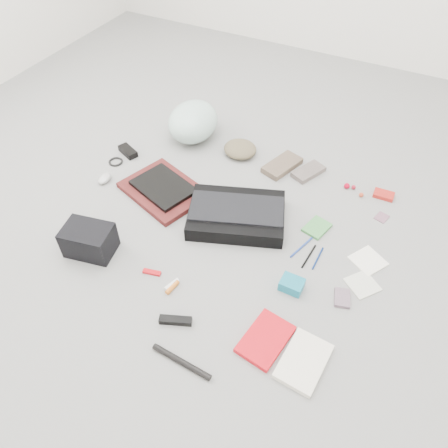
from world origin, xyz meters
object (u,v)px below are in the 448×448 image
at_px(messenger_bag, 236,215).
at_px(camera_bag, 89,240).
at_px(laptop, 163,187).
at_px(bike_helmet, 193,122).
at_px(book_red, 265,339).
at_px(accordion_wallet, 292,285).

bearing_deg(messenger_bag, camera_bag, -157.47).
relative_size(laptop, camera_bag, 1.41).
bearing_deg(laptop, messenger_bag, 17.18).
height_order(laptop, bike_helmet, bike_helmet).
bearing_deg(book_red, laptop, 154.73).
relative_size(laptop, accordion_wallet, 3.15).
height_order(messenger_bag, book_red, messenger_bag).
distance_m(bike_helmet, accordion_wallet, 1.18).
bearing_deg(camera_bag, laptop, 69.37).
distance_m(messenger_bag, laptop, 0.42).
bearing_deg(book_red, camera_bag, -175.21).
distance_m(laptop, bike_helmet, 0.51).
bearing_deg(accordion_wallet, messenger_bag, 147.00).
distance_m(laptop, book_red, 0.96).
relative_size(messenger_bag, accordion_wallet, 4.73).
bearing_deg(bike_helmet, accordion_wallet, -48.85).
bearing_deg(accordion_wallet, bike_helmet, 140.52).
bearing_deg(laptop, book_red, -15.04).
bearing_deg(bike_helmet, messenger_bag, -52.86).
relative_size(bike_helmet, accordion_wallet, 3.64).
xyz_separation_m(bike_helmet, book_red, (0.90, -1.03, -0.09)).
xyz_separation_m(laptop, accordion_wallet, (0.80, -0.26, -0.01)).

